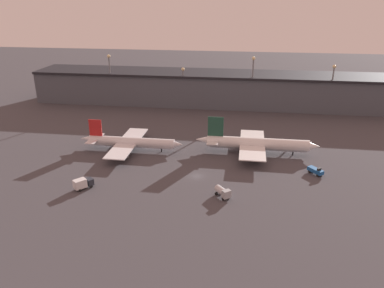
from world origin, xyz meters
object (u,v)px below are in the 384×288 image
Objects in this scene: service_vehicle_0 at (223,192)px; service_vehicle_2 at (83,183)px; airplane_0 at (130,142)px; service_vehicle_1 at (316,171)px; airplane_1 at (256,144)px.

service_vehicle_2 reaches higher than service_vehicle_0.
service_vehicle_2 is at bearing -128.27° from service_vehicle_0.
airplane_0 is 6.67× the size of service_vehicle_2.
airplane_0 is 69.09m from service_vehicle_1.
airplane_1 is 8.13× the size of service_vehicle_0.
service_vehicle_0 is 0.94× the size of service_vehicle_2.
service_vehicle_2 reaches higher than service_vehicle_1.
airplane_0 reaches higher than service_vehicle_1.
airplane_1 is at bearing -167.35° from service_vehicle_1.
service_vehicle_0 is at bearing -95.63° from service_vehicle_1.
airplane_1 reaches higher than service_vehicle_1.
service_vehicle_0 is at bearing -47.33° from service_vehicle_2.
airplane_1 reaches higher than service_vehicle_2.
airplane_0 is 0.88× the size of airplane_1.
service_vehicle_0 is 36.01m from service_vehicle_1.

